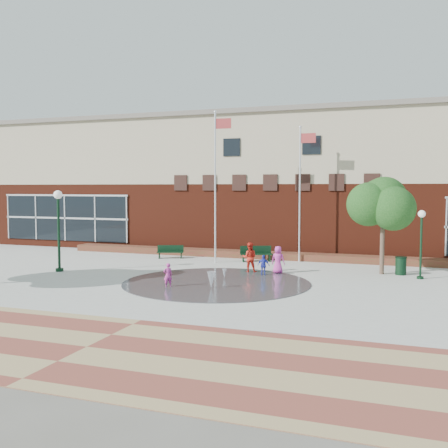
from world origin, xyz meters
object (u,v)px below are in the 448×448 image
(flagpole_left, at_px, (216,179))
(bench_left, at_px, (170,254))
(child_splash, at_px, (168,275))
(flagpole_right, at_px, (301,186))
(trash_can, at_px, (401,266))

(flagpole_left, xyz_separation_m, bench_left, (-3.23, 0.75, -4.53))
(bench_left, distance_m, child_splash, 9.20)
(flagpole_right, distance_m, bench_left, 8.77)
(bench_left, bearing_deg, trash_can, -27.28)
(child_splash, bearing_deg, bench_left, -107.84)
(flagpole_left, bearing_deg, trash_can, -8.87)
(flagpole_left, bearing_deg, flagpole_right, 19.11)
(bench_left, xyz_separation_m, child_splash, (3.85, -8.35, 0.27))
(flagpole_left, relative_size, trash_can, 9.42)
(bench_left, bearing_deg, child_splash, -85.35)
(flagpole_right, xyz_separation_m, trash_can, (5.54, -2.77, -3.88))
(flagpole_left, distance_m, flagpole_right, 4.84)
(flagpole_right, bearing_deg, flagpole_left, -154.98)
(flagpole_right, height_order, bench_left, flagpole_right)
(bench_left, xyz_separation_m, trash_can, (13.22, -1.66, 0.21))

